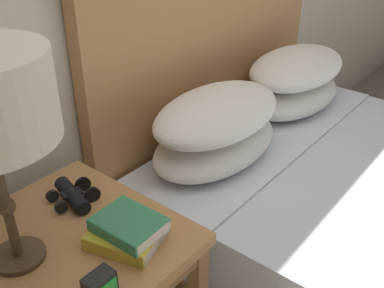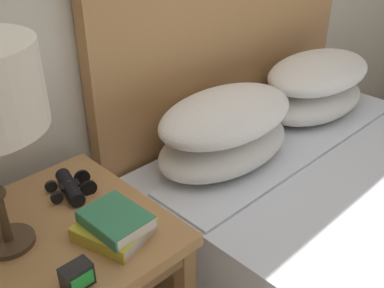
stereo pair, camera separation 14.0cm
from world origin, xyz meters
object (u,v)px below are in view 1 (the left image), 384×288
(book_stacked_on_top, at_px, (128,225))
(alarm_clock, at_px, (100,285))
(book_on_nightstand, at_px, (127,235))
(nightstand, at_px, (64,270))
(bed, at_px, (376,219))
(binoculars_pair, at_px, (73,195))

(book_stacked_on_top, height_order, alarm_clock, book_stacked_on_top)
(alarm_clock, bearing_deg, book_on_nightstand, 27.40)
(nightstand, xyz_separation_m, book_on_nightstand, (0.12, -0.13, 0.11))
(book_on_nightstand, height_order, book_stacked_on_top, book_stacked_on_top)
(nightstand, relative_size, alarm_clock, 9.63)
(nightstand, relative_size, book_on_nightstand, 3.18)
(book_on_nightstand, distance_m, alarm_clock, 0.18)
(nightstand, relative_size, bed, 0.36)
(binoculars_pair, bearing_deg, book_on_nightstand, -94.36)
(bed, distance_m, book_on_nightstand, 1.09)
(book_stacked_on_top, xyz_separation_m, binoculars_pair, (0.02, 0.25, -0.03))
(nightstand, xyz_separation_m, book_stacked_on_top, (0.12, -0.13, 0.15))
(book_stacked_on_top, bearing_deg, alarm_clock, -154.92)
(book_stacked_on_top, height_order, binoculars_pair, book_stacked_on_top)
(nightstand, relative_size, book_stacked_on_top, 3.87)
(nightstand, xyz_separation_m, alarm_clock, (-0.04, -0.21, 0.12))
(bed, relative_size, alarm_clock, 26.95)
(book_stacked_on_top, xyz_separation_m, alarm_clock, (-0.16, -0.08, -0.03))
(nightstand, distance_m, binoculars_pair, 0.21)
(book_on_nightstand, distance_m, binoculars_pair, 0.24)
(nightstand, xyz_separation_m, binoculars_pair, (0.14, 0.12, 0.11))
(nightstand, height_order, binoculars_pair, binoculars_pair)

